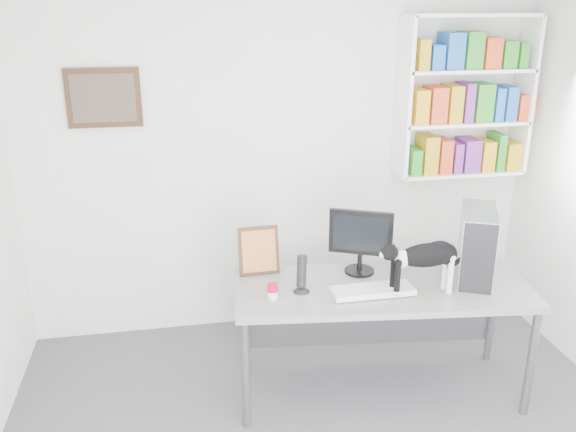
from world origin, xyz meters
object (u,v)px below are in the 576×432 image
Objects in this scene: pc_tower at (477,245)px; cat at (424,268)px; bookshelf at (465,97)px; soup_can at (273,291)px; desk at (380,339)px; speaker at (302,273)px; keyboard at (372,290)px; leaning_print at (259,250)px; monitor at (361,241)px.

cat is at bearing -135.19° from pc_tower.
bookshelf is 2.59× the size of pc_tower.
bookshelf reaches higher than soup_can.
speaker reaches higher than desk.
soup_can is at bearing 170.76° from cat.
desk is 0.44m from keyboard.
leaning_print reaches higher than keyboard.
desk is at bearing -27.39° from leaning_print.
soup_can is (-0.65, -0.28, -0.18)m from monitor.
monitor is at bearing 117.55° from desk.
speaker reaches higher than keyboard.
soup_can is at bearing -170.10° from desk.
bookshelf reaches higher than cat.
soup_can is (-1.37, -0.04, -0.19)m from pc_tower.
monitor reaches higher than desk.
monitor is 1.34× the size of leaning_print.
cat is at bearing -123.03° from bookshelf.
bookshelf is 2.37× the size of keyboard.
monitor reaches higher than cat.
monitor is 0.49m from cat.
pc_tower is (0.74, 0.09, 0.22)m from keyboard.
pc_tower is 0.46m from cat.
cat reaches higher than desk.
keyboard is 2.04× the size of speaker.
monitor is 4.59× the size of soup_can.
pc_tower is (0.63, 0.00, 0.64)m from desk.
bookshelf is at bearing 44.69° from keyboard.
leaning_print is (-0.76, 0.36, 0.57)m from desk.
keyboard is (-1.05, -1.07, -1.03)m from bookshelf.
monitor is 0.76m from pc_tower.
pc_tower is at bearing -107.84° from bookshelf.
leaning_print is at bearing 94.27° from soup_can.
keyboard is at bearing -148.45° from pc_tower.
leaning_print is at bearing 145.43° from speaker.
monitor is at bearing -12.69° from leaning_print.
leaning_print reaches higher than desk.
keyboard is 1.54× the size of leaning_print.
soup_can is (-1.68, -1.03, -1.00)m from bookshelf.
pc_tower is (0.72, -0.23, 0.01)m from monitor.
soup_can reaches higher than keyboard.
desk is at bearing 3.27° from soup_can.
speaker is (-1.49, -0.97, -0.92)m from bookshelf.
monitor is 0.38m from keyboard.
leaning_print is 0.42m from soup_can.
speaker is at bearing -146.99° from bookshelf.
cat is (0.31, -0.07, 0.16)m from keyboard.
cat is at bearing 8.60° from speaker.
speaker reaches higher than soup_can.
cat is (0.97, -0.51, 0.01)m from leaning_print.
pc_tower reaches higher than desk.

